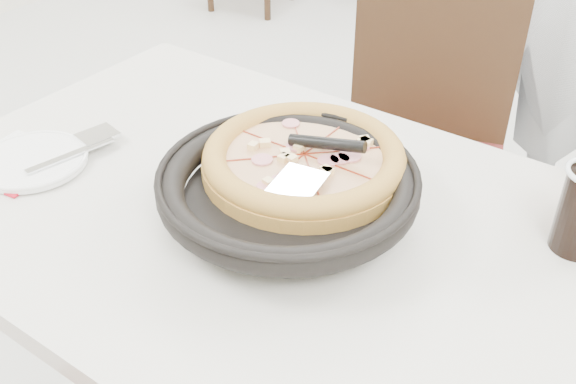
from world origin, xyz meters
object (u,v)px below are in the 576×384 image
Objects in this scene: pizza_pan at (288,196)px; pizza at (304,165)px; chair_far at (415,166)px; side_plate at (33,161)px; main_table at (263,358)px.

pizza reaches higher than pizza_pan.
chair_far reaches higher than side_plate.
pizza_pan reaches higher than side_plate.
pizza is at bearing 102.21° from pizza_pan.
main_table is 0.42m from pizza_pan.
side_plate is (-0.46, -0.14, -0.03)m from pizza_pan.
pizza_pan is (0.06, 0.00, 0.42)m from main_table.
pizza_pan is at bearing 16.97° from side_plate.
pizza_pan is 0.07m from pizza.
pizza is at bearing 76.92° from chair_far.
chair_far is at bearing 63.86° from side_plate.
pizza is (0.05, 0.07, 0.44)m from main_table.
main_table is 0.44m from pizza.
main_table is at bearing -179.13° from pizza_pan.
chair_far reaches higher than main_table.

